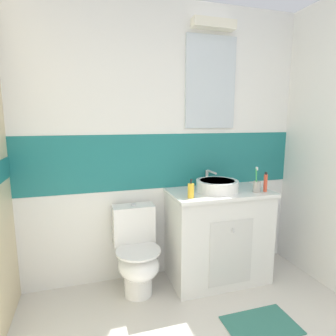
{
  "coord_description": "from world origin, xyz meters",
  "views": [
    {
      "loc": [
        -0.72,
        -0.05,
        1.48
      ],
      "look_at": [
        -0.12,
        1.95,
        1.12
      ],
      "focal_mm": 29.94,
      "sensor_mm": 36.0,
      "label": 1
    }
  ],
  "objects": [
    {
      "name": "vanity_cabinet",
      "position": [
        0.42,
        2.15,
        0.43
      ],
      "size": [
        0.9,
        0.52,
        0.85
      ],
      "color": "silver",
      "rests_on": "ground_plane"
    },
    {
      "name": "soap_dispenser",
      "position": [
        0.09,
        2.01,
        0.91
      ],
      "size": [
        0.05,
        0.05,
        0.16
      ],
      "color": "yellow",
      "rests_on": "vanity_cabinet"
    },
    {
      "name": "toothpaste_tube_upright",
      "position": [
        0.79,
        2.0,
        0.93
      ],
      "size": [
        0.03,
        0.03,
        0.17
      ],
      "color": "#D84C33",
      "rests_on": "vanity_cabinet"
    },
    {
      "name": "sink_basin",
      "position": [
        0.4,
        2.15,
        0.9
      ],
      "size": [
        0.37,
        0.42,
        0.16
      ],
      "color": "white",
      "rests_on": "vanity_cabinet"
    },
    {
      "name": "toothbrush_cup",
      "position": [
        0.71,
        2.01,
        0.91
      ],
      "size": [
        0.07,
        0.07,
        0.23
      ],
      "color": "#B2ADA3",
      "rests_on": "vanity_cabinet"
    },
    {
      "name": "bath_mat",
      "position": [
        0.45,
        1.48,
        0.01
      ],
      "size": [
        0.51,
        0.33,
        0.01
      ],
      "primitive_type": "cube",
      "color": "#337266",
      "rests_on": "ground_plane"
    },
    {
      "name": "toilet",
      "position": [
        -0.33,
        2.15,
        0.35
      ],
      "size": [
        0.37,
        0.5,
        0.75
      ],
      "color": "white",
      "rests_on": "ground_plane"
    },
    {
      "name": "wall_back_tiled",
      "position": [
        0.01,
        2.45,
        1.26
      ],
      "size": [
        3.2,
        0.2,
        2.5
      ],
      "color": "white",
      "rests_on": "ground_plane"
    }
  ]
}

